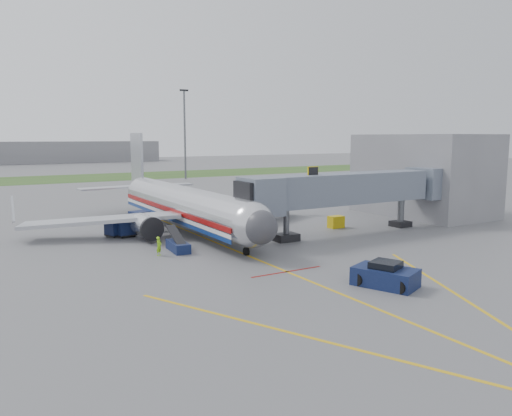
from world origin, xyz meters
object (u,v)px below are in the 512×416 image
airliner (184,205)px  ramp_worker (159,246)px  pushback_tug (385,276)px  belt_loader (178,246)px

airliner → ramp_worker: airliner is taller
pushback_tug → belt_loader: 18.22m
belt_loader → ramp_worker: belt_loader is taller
pushback_tug → ramp_worker: size_ratio=2.90×
airliner → ramp_worker: size_ratio=22.55×
airliner → belt_loader: bearing=-115.6°
airliner → belt_loader: 10.20m
pushback_tug → ramp_worker: bearing=122.2°
ramp_worker → pushback_tug: bearing=-95.9°
airliner → pushback_tug: size_ratio=7.78×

